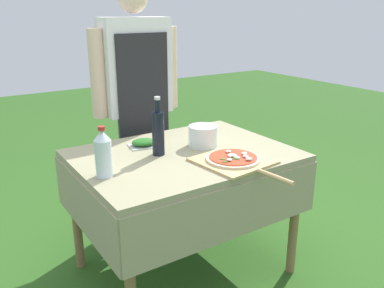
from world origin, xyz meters
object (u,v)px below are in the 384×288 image
object	(u,v)px
pizza_on_peel	(235,160)
person_cook	(137,91)
oil_bottle	(158,132)
water_bottle	(103,153)
mixing_tub	(203,136)
prep_table	(184,170)
herb_container	(144,143)

from	to	relation	value
pizza_on_peel	person_cook	bearing A→B (deg)	89.47
oil_bottle	water_bottle	distance (m)	0.38
oil_bottle	mixing_tub	xyz separation A→B (m)	(0.28, -0.01, -0.07)
prep_table	pizza_on_peel	bearing A→B (deg)	-62.68
prep_table	person_cook	size ratio (longest dim) A/B	0.71
pizza_on_peel	herb_container	xyz separation A→B (m)	(-0.27, 0.49, 0.01)
oil_bottle	prep_table	bearing A→B (deg)	-21.53
mixing_tub	herb_container	bearing A→B (deg)	147.62
pizza_on_peel	herb_container	world-z (taller)	pizza_on_peel
pizza_on_peel	oil_bottle	size ratio (longest dim) A/B	1.79
prep_table	oil_bottle	bearing A→B (deg)	158.47
person_cook	water_bottle	size ratio (longest dim) A/B	6.77
pizza_on_peel	water_bottle	distance (m)	0.66
pizza_on_peel	mixing_tub	size ratio (longest dim) A/B	3.43
person_cook	water_bottle	world-z (taller)	person_cook
prep_table	pizza_on_peel	xyz separation A→B (m)	(0.14, -0.27, 0.11)
pizza_on_peel	water_bottle	bearing A→B (deg)	156.34
water_bottle	mixing_tub	xyz separation A→B (m)	(0.64, 0.11, -0.05)
prep_table	mixing_tub	distance (m)	0.22
water_bottle	herb_container	size ratio (longest dim) A/B	1.34
prep_table	water_bottle	distance (m)	0.53
water_bottle	herb_container	xyz separation A→B (m)	(0.35, 0.29, -0.09)
oil_bottle	mixing_tub	world-z (taller)	oil_bottle
prep_table	water_bottle	size ratio (longest dim) A/B	4.78
prep_table	mixing_tub	xyz separation A→B (m)	(0.16, 0.04, 0.16)
herb_container	water_bottle	bearing A→B (deg)	-140.22
oil_bottle	water_bottle	bearing A→B (deg)	-160.97
person_cook	mixing_tub	distance (m)	0.65
person_cook	mixing_tub	bearing A→B (deg)	99.53
pizza_on_peel	mixing_tub	xyz separation A→B (m)	(0.02, 0.31, 0.05)
herb_container	prep_table	bearing A→B (deg)	-59.19
person_cook	oil_bottle	bearing A→B (deg)	73.48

